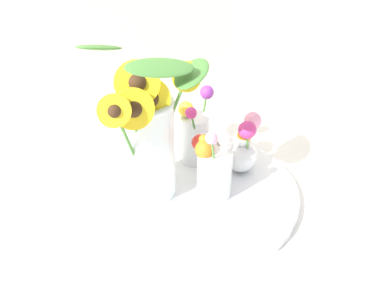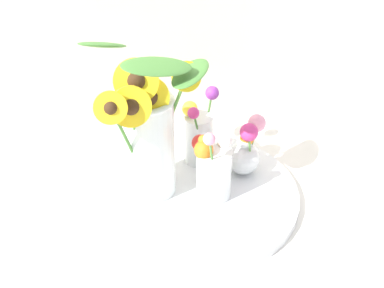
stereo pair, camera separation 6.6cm
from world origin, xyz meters
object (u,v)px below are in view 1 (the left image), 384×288
at_px(mason_jar_sunflowers, 148,136).
at_px(vase_small_center, 213,167).
at_px(vase_bulb_right, 243,148).
at_px(vase_small_back, 195,134).
at_px(serving_tray, 192,192).

distance_m(mason_jar_sunflowers, vase_small_center, 0.16).
distance_m(mason_jar_sunflowers, vase_bulb_right, 0.25).
height_order(mason_jar_sunflowers, vase_small_back, mason_jar_sunflowers).
height_order(mason_jar_sunflowers, vase_small_center, mason_jar_sunflowers).
xyz_separation_m(vase_bulb_right, vase_small_back, (-0.09, 0.08, 0.01)).
xyz_separation_m(mason_jar_sunflowers, vase_bulb_right, (0.24, 0.00, -0.09)).
relative_size(mason_jar_sunflowers, vase_small_back, 1.95).
bearing_deg(vase_bulb_right, mason_jar_sunflowers, -179.05).
distance_m(serving_tray, vase_small_center, 0.10).
bearing_deg(vase_small_center, serving_tray, 139.71).
bearing_deg(serving_tray, mason_jar_sunflowers, 166.74).
bearing_deg(vase_bulb_right, vase_small_back, 137.93).
xyz_separation_m(serving_tray, vase_small_back, (0.05, 0.11, 0.09)).
distance_m(vase_bulb_right, vase_small_back, 0.12).
height_order(mason_jar_sunflowers, vase_bulb_right, mason_jar_sunflowers).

